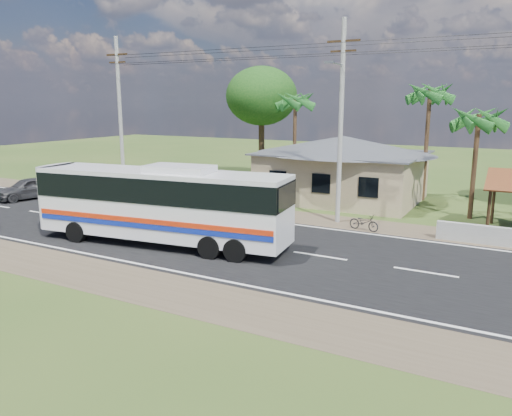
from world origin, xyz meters
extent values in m
plane|color=#2D4719|center=(0.00, 0.00, 0.00)|extent=(120.00, 120.00, 0.00)
cube|color=black|center=(0.00, 0.00, 0.01)|extent=(120.00, 10.00, 0.02)
cube|color=brown|center=(0.00, 6.50, 0.01)|extent=(120.00, 3.00, 0.01)
cube|color=brown|center=(0.00, -6.50, 0.01)|extent=(120.00, 3.00, 0.01)
cube|color=silver|center=(0.00, 4.70, 0.03)|extent=(120.00, 0.15, 0.01)
cube|color=silver|center=(0.00, -4.70, 0.03)|extent=(120.00, 0.15, 0.01)
cube|color=silver|center=(0.00, 0.00, 0.03)|extent=(120.00, 0.15, 0.01)
cube|color=tan|center=(1.00, 13.00, 1.60)|extent=(10.00, 8.00, 3.20)
cube|color=#4C4F54|center=(1.00, 13.00, 3.25)|extent=(10.60, 8.60, 0.10)
pyramid|color=#4C4F54|center=(1.00, 13.00, 4.40)|extent=(12.40, 10.00, 1.20)
cube|color=black|center=(-2.00, 8.98, 1.70)|extent=(1.20, 0.08, 1.20)
cube|color=black|center=(1.00, 8.98, 1.70)|extent=(1.20, 0.08, 1.20)
cube|color=black|center=(4.00, 8.98, 1.70)|extent=(1.20, 0.08, 1.20)
cylinder|color=#372514|center=(10.70, 6.70, 1.30)|extent=(0.16, 0.16, 2.60)
cylinder|color=#372514|center=(10.70, 10.30, 1.30)|extent=(0.16, 0.16, 2.60)
cylinder|color=#9E9E99|center=(-13.00, 6.50, 5.50)|extent=(0.26, 0.26, 11.00)
cube|color=#372514|center=(-13.00, 6.50, 9.80)|extent=(1.80, 0.12, 0.12)
cube|color=#372514|center=(-13.00, 6.50, 9.30)|extent=(1.40, 0.10, 0.10)
cylinder|color=#9E9E99|center=(3.00, 6.50, 5.50)|extent=(0.26, 0.26, 11.00)
cube|color=#372514|center=(3.00, 6.50, 9.80)|extent=(1.80, 0.12, 0.12)
cube|color=#372514|center=(3.00, 6.50, 9.30)|extent=(1.40, 0.10, 0.10)
cylinder|color=gray|center=(3.00, 5.50, 8.60)|extent=(0.08, 2.00, 0.08)
cube|color=gray|center=(3.00, 4.50, 8.60)|extent=(0.50, 0.18, 0.12)
cylinder|color=black|center=(-5.00, 6.50, 9.60)|extent=(16.00, 0.02, 0.02)
cylinder|color=black|center=(10.50, 6.50, 9.60)|extent=(15.00, 0.02, 0.02)
cylinder|color=#47301E|center=(9.50, 11.00, 3.00)|extent=(0.28, 0.28, 6.00)
cylinder|color=#47301E|center=(6.00, 15.50, 3.75)|extent=(0.28, 0.28, 7.50)
cylinder|color=#47301E|center=(-4.00, 16.00, 3.50)|extent=(0.28, 0.28, 7.00)
cylinder|color=#47301E|center=(-8.00, 18.00, 2.97)|extent=(0.50, 0.50, 5.95)
ellipsoid|color=#113B10|center=(-8.00, 18.00, 7.15)|extent=(6.00, 6.00, 4.92)
cube|color=silver|center=(-2.78, -1.83, 2.00)|extent=(12.52, 4.09, 3.07)
cube|color=black|center=(-2.78, -1.83, 2.77)|extent=(12.58, 4.15, 1.13)
cube|color=black|center=(-8.88, -2.61, 2.41)|extent=(0.42, 2.35, 1.84)
cube|color=#B5260B|center=(-2.61, -3.13, 1.43)|extent=(12.00, 1.56, 0.23)
cube|color=navy|center=(-2.61, -3.13, 1.18)|extent=(12.00, 1.56, 0.23)
cube|color=silver|center=(-1.76, -1.71, 3.69)|extent=(3.26, 2.01, 0.31)
cylinder|color=black|center=(-6.70, -3.52, 0.51)|extent=(1.06, 0.48, 1.02)
cylinder|color=black|center=(-6.99, -1.18, 0.51)|extent=(1.06, 0.48, 1.02)
cylinder|color=black|center=(0.42, -2.62, 0.51)|extent=(1.06, 0.48, 1.02)
cylinder|color=black|center=(0.13, -0.28, 0.51)|extent=(1.06, 0.48, 1.02)
cylinder|color=black|center=(1.64, -2.46, 0.51)|extent=(1.06, 0.48, 1.02)
cylinder|color=black|center=(1.35, -0.12, 0.51)|extent=(1.06, 0.48, 1.02)
imported|color=black|center=(4.87, 5.37, 0.44)|extent=(1.76, 0.91, 0.88)
imported|color=#2A2A2C|center=(-18.35, 2.72, 0.76)|extent=(2.77, 4.73, 1.51)
camera|label=1|loc=(12.11, -19.84, 6.68)|focal=35.00mm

